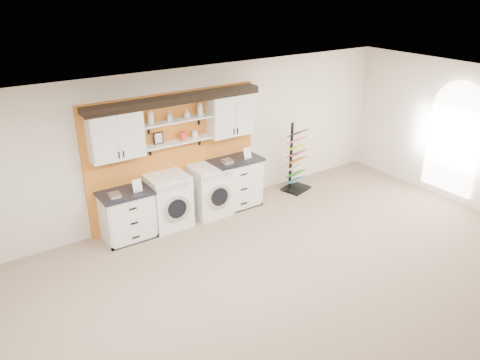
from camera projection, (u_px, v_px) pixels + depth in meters
floor at (316, 330)px, 6.16m from camera, size 10.00×10.00×0.00m
ceiling at (332, 126)px, 5.03m from camera, size 10.00×10.00×0.00m
wall_back at (173, 146)px, 8.64m from camera, size 10.00×0.00×10.00m
accent_panel at (175, 156)px, 8.69m from camera, size 3.40×0.07×2.40m
upper_cabinet_left at (115, 134)px, 7.71m from camera, size 0.90×0.35×0.84m
upper_cabinet_right at (230, 114)px, 8.86m from camera, size 0.90×0.35×0.84m
shelf_lower at (178, 142)px, 8.43m from camera, size 1.32×0.28×0.03m
shelf_upper at (177, 121)px, 8.27m from camera, size 1.32×0.28×0.03m
crown_molding at (175, 98)px, 8.12m from camera, size 3.30×0.41×0.13m
window_arched at (455, 135)px, 9.27m from camera, size 0.06×1.10×2.25m
picture_frame at (158, 138)px, 8.24m from camera, size 0.18×0.02×0.22m
canister_red at (183, 136)px, 8.44m from camera, size 0.11×0.11×0.16m
canister_cream at (195, 134)px, 8.58m from camera, size 0.10×0.10×0.14m
base_cabinet_left at (127, 215)px, 8.17m from camera, size 0.91×0.66×0.89m
base_cabinet_right at (235, 183)px, 9.30m from camera, size 1.03×0.66×1.01m
washer at (169, 201)px, 8.55m from camera, size 0.72×0.71×1.00m
dryer at (210, 190)px, 9.00m from camera, size 0.71×0.71×1.00m
sample_rack at (296, 169)px, 10.01m from camera, size 0.64×0.58×1.48m
soap_bottle_a at (151, 116)px, 7.96m from camera, size 0.15×0.15×0.28m
soap_bottle_b at (170, 116)px, 8.16m from camera, size 0.11×0.11×0.18m
soap_bottle_c at (187, 114)px, 8.34m from camera, size 0.13×0.13×0.16m
soap_bottle_d at (200, 108)px, 8.45m from camera, size 0.14×0.14×0.28m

